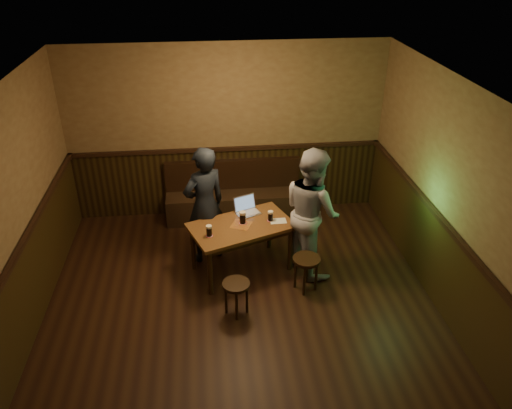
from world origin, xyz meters
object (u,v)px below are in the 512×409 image
object	(u,v)px
stool_left	(236,289)
laptop	(247,209)
person_grey	(312,211)
pint_right	(270,216)
person_suit	(205,205)
pub_table	(241,231)
stool_right	(306,264)
bench	(234,200)
pint_mid	(243,217)
pint_left	(209,231)

from	to	relation	value
stool_left	laptop	size ratio (longest dim) A/B	1.16
person_grey	pint_right	bearing A→B (deg)	59.54
person_suit	person_grey	bearing A→B (deg)	136.42
pub_table	pint_right	size ratio (longest dim) A/B	10.43
stool_right	person_suit	xyz separation A→B (m)	(-1.28, 0.88, 0.47)
bench	stool_left	bearing A→B (deg)	-93.42
pint_mid	person_suit	xyz separation A→B (m)	(-0.50, 0.31, 0.05)
pub_table	person_suit	xyz separation A→B (m)	(-0.48, 0.35, 0.23)
laptop	person_suit	distance (m)	0.59
bench	pint_right	xyz separation A→B (m)	(0.41, -1.41, 0.49)
bench	pint_right	distance (m)	1.55
bench	pint_mid	xyz separation A→B (m)	(0.02, -1.44, 0.50)
pint_left	pint_mid	world-z (taller)	pint_mid
stool_right	laptop	distance (m)	1.18
pint_left	bench	bearing A→B (deg)	75.74
bench	pint_left	world-z (taller)	bench
laptop	bench	bearing A→B (deg)	72.78
stool_right	person_grey	bearing A→B (deg)	73.39
pint_left	laptop	bearing A→B (deg)	45.98
stool_right	pint_mid	world-z (taller)	pint_mid
bench	person_grey	bearing A→B (deg)	-58.04
pint_left	stool_left	bearing A→B (deg)	-66.74
pint_mid	person_grey	bearing A→B (deg)	-5.10
bench	stool_left	xyz separation A→B (m)	(-0.14, -2.39, 0.06)
stool_left	pint_left	world-z (taller)	pint_left
stool_right	person_grey	xyz separation A→B (m)	(0.15, 0.49, 0.51)
pint_left	pint_right	distance (m)	0.89
stool_left	person_suit	xyz separation A→B (m)	(-0.34, 1.26, 0.50)
pub_table	person_grey	world-z (taller)	person_grey
bench	pub_table	distance (m)	1.52
bench	person_suit	xyz separation A→B (m)	(-0.48, -1.13, 0.55)
laptop	person_grey	distance (m)	0.93
bench	pint_left	bearing A→B (deg)	-104.26
stool_right	pint_right	distance (m)	0.83
pint_right	person_grey	world-z (taller)	person_grey
laptop	person_grey	size ratio (longest dim) A/B	0.22
pint_left	pint_right	world-z (taller)	pint_left
pub_table	person_suit	size ratio (longest dim) A/B	0.89
pint_mid	person_grey	size ratio (longest dim) A/B	0.10
stool_left	stool_right	bearing A→B (deg)	21.66
pint_left	pint_mid	size ratio (longest dim) A/B	0.88
stool_left	laptop	world-z (taller)	laptop
stool_right	pint_right	xyz separation A→B (m)	(-0.40, 0.60, 0.41)
stool_right	pint_right	bearing A→B (deg)	123.33
pint_mid	person_grey	xyz separation A→B (m)	(0.93, -0.08, 0.09)
stool_right	pint_left	xyz separation A→B (m)	(-1.24, 0.30, 0.41)
stool_left	pint_mid	distance (m)	1.07
bench	person_grey	size ratio (longest dim) A/B	1.22
bench	pub_table	size ratio (longest dim) A/B	1.43
pint_mid	stool_left	bearing A→B (deg)	-99.95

